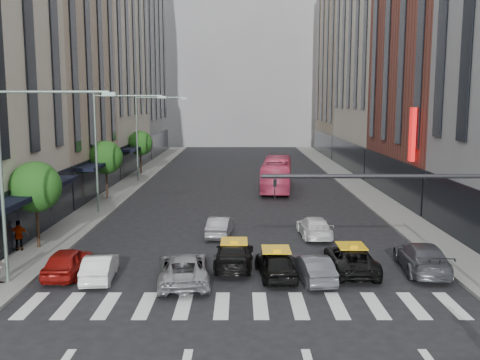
{
  "coord_description": "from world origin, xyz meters",
  "views": [
    {
      "loc": [
        -0.25,
        -19.78,
        8.43
      ],
      "look_at": [
        -0.24,
        10.32,
        4.0
      ],
      "focal_mm": 40.0,
      "sensor_mm": 36.0,
      "label": 1
    }
  ],
  "objects_px": {
    "car_red": "(68,262)",
    "taxi_left": "(234,255)",
    "car_white_front": "(100,267)",
    "pedestrian_far": "(19,236)",
    "streetlamp_near": "(21,158)",
    "streetlamp_far": "(146,126)",
    "bus": "(277,174)",
    "streetlamp_mid": "(108,136)",
    "taxi_center": "(276,264)"
  },
  "relations": [
    {
      "from": "streetlamp_far",
      "to": "taxi_left",
      "type": "bearing_deg",
      "value": -72.05
    },
    {
      "from": "streetlamp_far",
      "to": "car_white_front",
      "type": "xyz_separation_m",
      "value": [
        3.12,
        -31.22,
        -5.28
      ]
    },
    {
      "from": "car_white_front",
      "to": "taxi_left",
      "type": "relative_size",
      "value": 0.8
    },
    {
      "from": "taxi_left",
      "to": "streetlamp_far",
      "type": "bearing_deg",
      "value": -69.52
    },
    {
      "from": "car_white_front",
      "to": "taxi_center",
      "type": "xyz_separation_m",
      "value": [
        8.41,
        0.28,
        0.07
      ]
    },
    {
      "from": "streetlamp_near",
      "to": "bus",
      "type": "relative_size",
      "value": 0.82
    },
    {
      "from": "car_red",
      "to": "bus",
      "type": "distance_m",
      "value": 28.28
    },
    {
      "from": "streetlamp_mid",
      "to": "streetlamp_far",
      "type": "xyz_separation_m",
      "value": [
        0.0,
        16.0,
        0.0
      ]
    },
    {
      "from": "car_red",
      "to": "pedestrian_far",
      "type": "height_order",
      "value": "pedestrian_far"
    },
    {
      "from": "car_red",
      "to": "taxi_left",
      "type": "distance_m",
      "value": 8.21
    },
    {
      "from": "car_red",
      "to": "taxi_center",
      "type": "distance_m",
      "value": 10.14
    },
    {
      "from": "taxi_center",
      "to": "car_white_front",
      "type": "bearing_deg",
      "value": -4.82
    },
    {
      "from": "streetlamp_far",
      "to": "bus",
      "type": "height_order",
      "value": "streetlamp_far"
    },
    {
      "from": "car_red",
      "to": "pedestrian_far",
      "type": "xyz_separation_m",
      "value": [
        -3.95,
        3.89,
        0.32
      ]
    },
    {
      "from": "streetlamp_near",
      "to": "streetlamp_far",
      "type": "relative_size",
      "value": 1.0
    },
    {
      "from": "streetlamp_mid",
      "to": "taxi_left",
      "type": "distance_m",
      "value": 17.2
    },
    {
      "from": "bus",
      "to": "pedestrian_far",
      "type": "height_order",
      "value": "bus"
    },
    {
      "from": "streetlamp_mid",
      "to": "bus",
      "type": "xyz_separation_m",
      "value": [
        13.34,
        11.0,
        -4.38
      ]
    },
    {
      "from": "streetlamp_near",
      "to": "car_white_front",
      "type": "xyz_separation_m",
      "value": [
        3.12,
        0.78,
        -5.28
      ]
    },
    {
      "from": "taxi_center",
      "to": "bus",
      "type": "relative_size",
      "value": 0.37
    },
    {
      "from": "streetlamp_near",
      "to": "streetlamp_far",
      "type": "bearing_deg",
      "value": 90.0
    },
    {
      "from": "streetlamp_near",
      "to": "bus",
      "type": "height_order",
      "value": "streetlamp_near"
    },
    {
      "from": "taxi_left",
      "to": "bus",
      "type": "relative_size",
      "value": 0.43
    },
    {
      "from": "streetlamp_near",
      "to": "streetlamp_mid",
      "type": "bearing_deg",
      "value": 90.0
    },
    {
      "from": "streetlamp_far",
      "to": "taxi_left",
      "type": "height_order",
      "value": "streetlamp_far"
    },
    {
      "from": "streetlamp_mid",
      "to": "car_red",
      "type": "height_order",
      "value": "streetlamp_mid"
    },
    {
      "from": "streetlamp_far",
      "to": "bus",
      "type": "xyz_separation_m",
      "value": [
        13.34,
        -5.0,
        -4.38
      ]
    },
    {
      "from": "streetlamp_near",
      "to": "car_white_front",
      "type": "bearing_deg",
      "value": 13.95
    },
    {
      "from": "streetlamp_mid",
      "to": "car_white_front",
      "type": "distance_m",
      "value": 16.41
    },
    {
      "from": "streetlamp_mid",
      "to": "taxi_center",
      "type": "xyz_separation_m",
      "value": [
        11.53,
        -14.95,
        -5.21
      ]
    },
    {
      "from": "car_white_front",
      "to": "pedestrian_far",
      "type": "height_order",
      "value": "pedestrian_far"
    },
    {
      "from": "car_white_front",
      "to": "taxi_center",
      "type": "height_order",
      "value": "taxi_center"
    },
    {
      "from": "car_white_front",
      "to": "taxi_center",
      "type": "relative_size",
      "value": 0.93
    },
    {
      "from": "streetlamp_near",
      "to": "taxi_left",
      "type": "relative_size",
      "value": 1.91
    },
    {
      "from": "streetlamp_mid",
      "to": "streetlamp_near",
      "type": "bearing_deg",
      "value": -90.0
    },
    {
      "from": "streetlamp_mid",
      "to": "car_white_front",
      "type": "height_order",
      "value": "streetlamp_mid"
    },
    {
      "from": "car_white_front",
      "to": "bus",
      "type": "height_order",
      "value": "bus"
    },
    {
      "from": "streetlamp_mid",
      "to": "pedestrian_far",
      "type": "relative_size",
      "value": 5.22
    },
    {
      "from": "car_white_front",
      "to": "pedestrian_far",
      "type": "relative_size",
      "value": 2.18
    },
    {
      "from": "streetlamp_near",
      "to": "taxi_left",
      "type": "height_order",
      "value": "streetlamp_near"
    },
    {
      "from": "car_white_front",
      "to": "bus",
      "type": "distance_m",
      "value": 28.16
    },
    {
      "from": "streetlamp_far",
      "to": "taxi_left",
      "type": "distance_m",
      "value": 31.29
    },
    {
      "from": "car_white_front",
      "to": "taxi_left",
      "type": "bearing_deg",
      "value": -168.72
    },
    {
      "from": "car_red",
      "to": "car_white_front",
      "type": "xyz_separation_m",
      "value": [
        1.73,
        -0.61,
        -0.08
      ]
    },
    {
      "from": "streetlamp_far",
      "to": "car_white_front",
      "type": "bearing_deg",
      "value": -84.29
    },
    {
      "from": "streetlamp_near",
      "to": "car_white_front",
      "type": "height_order",
      "value": "streetlamp_near"
    },
    {
      "from": "car_white_front",
      "to": "car_red",
      "type": "bearing_deg",
      "value": -24.52
    },
    {
      "from": "streetlamp_mid",
      "to": "pedestrian_far",
      "type": "xyz_separation_m",
      "value": [
        -2.56,
        -10.72,
        -4.89
      ]
    },
    {
      "from": "streetlamp_far",
      "to": "bus",
      "type": "distance_m",
      "value": 14.9
    },
    {
      "from": "streetlamp_near",
      "to": "bus",
      "type": "distance_m",
      "value": 30.43
    }
  ]
}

